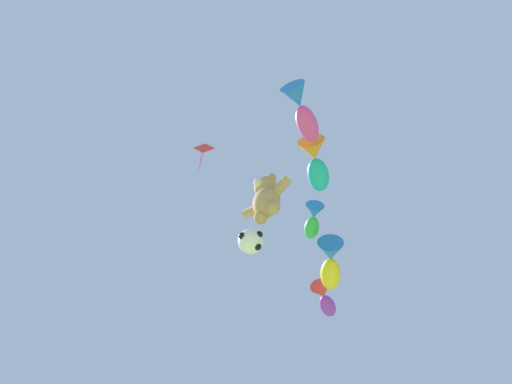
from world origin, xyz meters
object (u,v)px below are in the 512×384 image
teddy_bear_kite (266,198)px  fish_kite_teal (316,163)px  fish_kite_violet (325,299)px  fish_kite_goldfin (331,263)px  diamond_kite (203,150)px  fish_kite_magenta (302,110)px  fish_kite_emerald (313,220)px  soccer_ball_kite (251,241)px

teddy_bear_kite → fish_kite_teal: fish_kite_teal is taller
fish_kite_teal → fish_kite_violet: bearing=127.7°
fish_kite_goldfin → diamond_kite: diamond_kite is taller
fish_kite_magenta → fish_kite_teal: size_ratio=0.97×
fish_kite_magenta → fish_kite_violet: 8.84m
fish_kite_emerald → fish_kite_goldfin: fish_kite_emerald is taller
teddy_bear_kite → soccer_ball_kite: size_ratio=2.44×
teddy_bear_kite → fish_kite_teal: 3.01m
fish_kite_teal → soccer_ball_kite: bearing=-146.5°
fish_kite_magenta → diamond_kite: size_ratio=1.05×
teddy_bear_kite → fish_kite_violet: fish_kite_violet is taller
fish_kite_violet → diamond_kite: diamond_kite is taller
diamond_kite → fish_kite_emerald: bearing=68.7°
soccer_ball_kite → fish_kite_emerald: size_ratio=0.50×
fish_kite_emerald → soccer_ball_kite: bearing=-94.0°
fish_kite_emerald → fish_kite_goldfin: 1.97m
teddy_bear_kite → fish_kite_goldfin: fish_kite_goldfin is taller
soccer_ball_kite → fish_kite_emerald: (0.21, 3.04, 3.67)m
fish_kite_magenta → fish_kite_emerald: bearing=126.4°
fish_kite_teal → fish_kite_goldfin: (-2.40, 3.55, -0.55)m
soccer_ball_kite → fish_kite_emerald: 4.77m
fish_kite_teal → diamond_kite: bearing=-142.7°
fish_kite_goldfin → fish_kite_violet: 2.50m
teddy_bear_kite → soccer_ball_kite: 1.48m
teddy_bear_kite → fish_kite_teal: (1.16, 1.37, 2.41)m
fish_kite_magenta → fish_kite_goldfin: bearing=122.1°
fish_kite_magenta → fish_kite_goldfin: (-3.40, 5.43, -0.27)m
soccer_ball_kite → fish_kite_violet: fish_kite_violet is taller
fish_kite_goldfin → diamond_kite: (-0.99, -6.13, 2.74)m
fish_kite_violet → diamond_kite: (0.73, -7.90, 2.34)m
fish_kite_magenta → fish_kite_violet: (-5.12, 7.20, 0.13)m
fish_kite_emerald → teddy_bear_kite: bearing=-80.5°
fish_kite_magenta → fish_kite_emerald: size_ratio=1.35×
fish_kite_magenta → teddy_bear_kite: bearing=166.7°
fish_kite_teal → fish_kite_emerald: 2.46m
fish_kite_teal → diamond_kite: diamond_kite is taller
fish_kite_teal → fish_kite_goldfin: bearing=124.0°
fish_kite_magenta → fish_kite_goldfin: fish_kite_magenta is taller
fish_kite_teal → diamond_kite: 4.79m
diamond_kite → fish_kite_teal: bearing=37.3°
fish_kite_emerald → fish_kite_goldfin: bearing=111.8°
diamond_kite → fish_kite_magenta: bearing=9.1°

